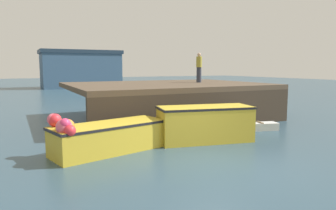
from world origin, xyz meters
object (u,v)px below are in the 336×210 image
dockworker (199,68)px  rowboat (260,126)px  fishing_boat_near_right (205,123)px  fishing_boat_near_left (107,136)px

dockworker → rowboat: bearing=-90.2°
fishing_boat_near_right → rowboat: fishing_boat_near_right is taller
rowboat → dockworker: bearing=89.8°
fishing_boat_near_left → dockworker: bearing=38.8°
fishing_boat_near_left → dockworker: (7.31, 5.87, 2.27)m
fishing_boat_near_left → rowboat: bearing=4.3°
fishing_boat_near_left → dockworker: 9.64m
rowboat → dockworker: 5.95m
fishing_boat_near_left → fishing_boat_near_right: (3.84, -0.14, 0.15)m
fishing_boat_near_right → rowboat: size_ratio=2.25×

